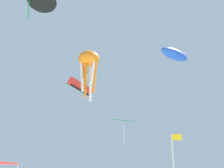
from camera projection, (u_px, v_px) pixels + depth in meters
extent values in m
cube|color=yellow|center=(177.00, 137.00, 14.61)|extent=(0.55, 0.02, 0.35)
ellipsoid|color=blue|center=(175.00, 54.00, 37.07)|extent=(4.94, 4.96, 1.65)
cone|color=white|center=(174.00, 49.00, 37.35)|extent=(1.13, 1.13, 0.60)
cube|color=green|center=(123.00, 120.00, 42.19)|extent=(3.77, 3.76, 0.61)
cylinder|color=white|center=(124.00, 134.00, 41.44)|extent=(0.18, 0.18, 2.89)
cube|color=red|center=(80.00, 87.00, 39.49)|extent=(3.69, 2.84, 2.64)
cube|color=black|center=(80.00, 90.00, 39.30)|extent=(2.63, 2.22, 1.46)
ellipsoid|color=orange|center=(89.00, 59.00, 32.72)|extent=(3.76, 3.76, 1.94)
cylinder|color=orange|center=(84.00, 76.00, 32.58)|extent=(0.54, 0.48, 3.01)
cylinder|color=white|center=(82.00, 77.00, 31.68)|extent=(0.66, 0.45, 3.90)
cylinder|color=orange|center=(86.00, 78.00, 30.98)|extent=(0.36, 0.77, 4.79)
cylinder|color=white|center=(93.00, 72.00, 31.47)|extent=(0.54, 0.48, 3.01)
cylinder|color=orange|center=(95.00, 78.00, 32.06)|extent=(0.66, 0.45, 3.90)
cylinder|color=white|center=(90.00, 83.00, 32.47)|extent=(0.36, 0.77, 4.79)
cone|color=black|center=(42.00, 0.00, 33.00)|extent=(4.32, 4.37, 1.53)
cylinder|color=green|center=(29.00, 8.00, 32.59)|extent=(0.23, 0.64, 2.95)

